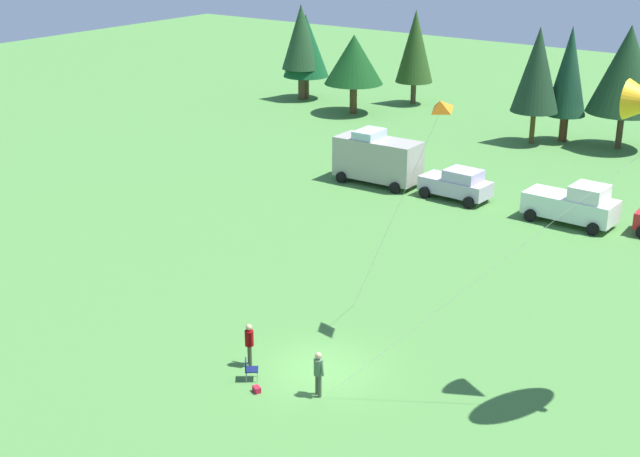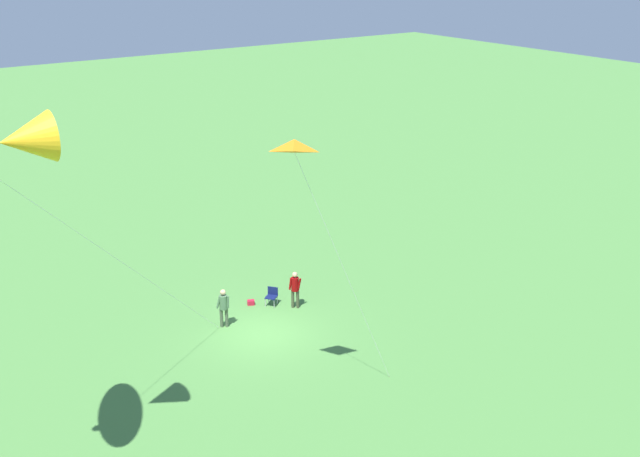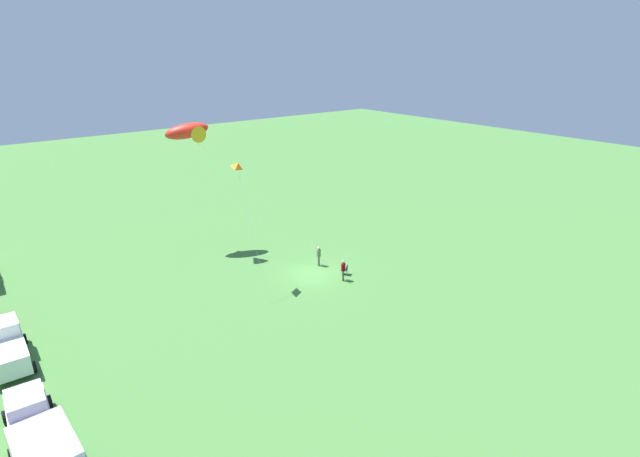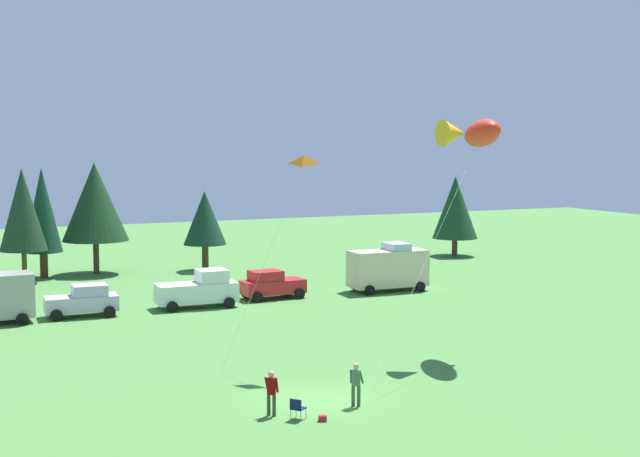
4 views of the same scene
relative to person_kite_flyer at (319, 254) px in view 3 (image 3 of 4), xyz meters
The scene contains 9 objects.
ground_plane 2.10m from the person_kite_flyer, 124.61° to the left, with size 160.00×160.00×0.00m, color #467D39.
person_kite_flyer is the anchor object (origin of this frame).
folding_chair 2.87m from the person_kite_flyer, 167.71° to the right, with size 0.67×0.67×0.82m.
person_spectator 3.46m from the person_kite_flyer, behind, with size 0.52×0.51×1.74m.
backpack_on_grass 2.44m from the person_kite_flyer, 149.87° to the right, with size 0.32×0.22×0.22m, color #B0182D.
car_silver_compact 23.85m from the person_kite_flyer, 105.92° to the left, with size 4.29×2.39×1.89m.
truck_white_pickup 22.94m from the person_kite_flyer, 88.50° to the left, with size 5.06×2.54×2.34m.
kite_large_fish 15.14m from the person_kite_flyer, 33.12° to the left, with size 11.21×8.46×11.65m.
kite_delta_orange 10.88m from the person_kite_flyer, 83.91° to the left, with size 4.65×1.29×9.82m.
Camera 3 is at (-29.36, 22.50, 17.67)m, focal length 28.00 mm.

